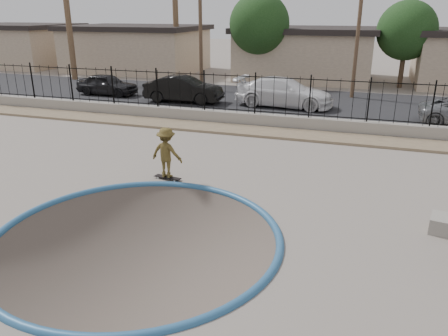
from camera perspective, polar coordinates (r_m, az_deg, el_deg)
The scene contains 19 objects.
ground at distance 22.60m, azimuth 5.00°, elevation 3.81°, with size 120.00×120.00×2.20m, color gray.
bowl_pit at distance 10.82m, azimuth -11.29°, elevation -8.94°, with size 6.84×6.84×1.80m, color #50463D, non-canonical shape.
coping_ring at distance 10.82m, azimuth -11.29°, elevation -8.94°, with size 7.04×7.04×0.20m, color #295985.
rock_strip at distance 19.67m, azimuth 3.19°, elevation 4.89°, with size 42.00×1.60×0.11m, color #8C795B.
retaining_wall at distance 20.64m, azimuth 4.01°, elevation 6.30°, with size 42.00×0.45×0.60m, color gray.
fence at distance 20.39m, azimuth 4.09°, elevation 9.58°, with size 40.00×0.04×1.80m.
street at distance 27.10m, azimuth 7.56°, elevation 8.86°, with size 90.00×8.00×0.04m, color black.
house_west_far at distance 48.61m, azimuth -25.29°, elevation 14.38°, with size 10.60×8.60×3.90m.
house_west at distance 40.95m, azimuth -11.32°, elevation 15.13°, with size 11.60×8.60×3.90m.
house_center at distance 36.13m, azimuth 10.69°, elevation 14.57°, with size 10.60×8.60×3.90m.
utility_pole_left at distance 30.19m, azimuth -3.12°, elevation 19.07°, with size 1.70×0.24×9.00m.
utility_pole_mid at distance 28.18m, azimuth 17.33°, elevation 18.70°, with size 1.70×0.24×9.50m.
street_tree_left at distance 33.13m, azimuth 4.64°, elevation 18.22°, with size 4.32×4.32×6.36m.
street_tree_mid at distance 33.25m, azimuth 22.77°, elevation 16.22°, with size 3.96×3.96×5.83m.
skater at distance 13.95m, azimuth -7.50°, elevation 1.62°, with size 1.04×0.60×1.62m, color brown.
skateboard at distance 14.20m, azimuth -7.37°, elevation -1.23°, with size 0.94×0.35×0.08m.
car_a at distance 29.19m, azimuth -15.03°, elevation 10.51°, with size 1.57×3.91×1.33m, color black.
car_b at distance 26.06m, azimuth -5.30°, elevation 10.22°, with size 1.60×4.57×1.51m, color black.
car_c at distance 24.94m, azimuth 7.85°, elevation 9.78°, with size 2.22×5.46×1.58m, color white.
Camera 1 is at (4.88, -9.16, 5.16)m, focal length 35.00 mm.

